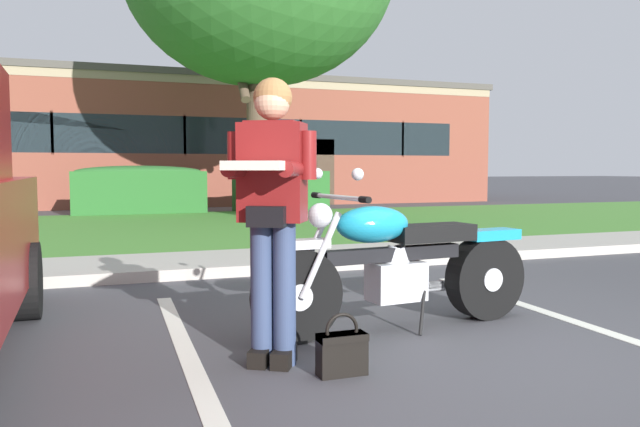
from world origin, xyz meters
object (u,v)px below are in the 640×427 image
object	(u,v)px
hedge_center_left	(281,188)
brick_building	(169,143)
rider_person	(272,197)
motorcycle	(409,264)
handbag	(342,350)
hedge_left	(140,189)

from	to	relation	value
hedge_center_left	brick_building	size ratio (longest dim) A/B	0.12
hedge_center_left	brick_building	world-z (taller)	brick_building
rider_person	motorcycle	bearing A→B (deg)	22.16
hedge_center_left	handbag	bearing A→B (deg)	-104.88
hedge_left	brick_building	bearing A→B (deg)	77.60
rider_person	hedge_center_left	size ratio (longest dim) A/B	0.69
motorcycle	hedge_center_left	size ratio (longest dim) A/B	0.91
handbag	hedge_center_left	size ratio (longest dim) A/B	0.15
hedge_left	brick_building	xyz separation A→B (m)	(1.48, 6.73, 1.41)
motorcycle	rider_person	distance (m)	1.36
rider_person	handbag	size ratio (longest dim) A/B	4.74
hedge_center_left	motorcycle	bearing A→B (deg)	-102.01
hedge_left	brick_building	distance (m)	7.04
motorcycle	brick_building	size ratio (longest dim) A/B	0.10
brick_building	hedge_left	bearing A→B (deg)	-102.40
rider_person	hedge_center_left	distance (m)	12.97
motorcycle	brick_building	bearing A→B (deg)	88.86
handbag	hedge_center_left	world-z (taller)	hedge_center_left
hedge_left	motorcycle	bearing A→B (deg)	-84.71
motorcycle	handbag	xyz separation A→B (m)	(-0.84, -0.79, -0.34)
handbag	hedge_left	size ratio (longest dim) A/B	0.11
motorcycle	hedge_left	xyz separation A→B (m)	(-1.11, 11.95, 0.17)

